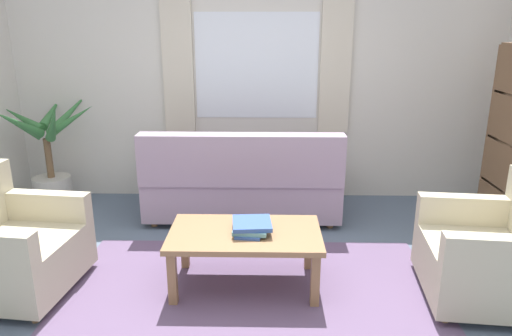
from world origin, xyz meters
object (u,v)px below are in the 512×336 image
Objects in this scene: armchair_left at (6,246)px; potted_plant at (50,160)px; armchair_right at (495,253)px; coffee_table at (245,239)px; couch at (243,183)px; book_stack_on_table at (251,226)px.

armchair_left is 1.70m from potted_plant.
armchair_right is 4.20m from potted_plant.
armchair_left reaches higher than coffee_table.
book_stack_on_table is (0.13, -1.30, 0.11)m from couch.
couch is 1.31m from coffee_table.
armchair_right is at bearing -4.50° from book_stack_on_table.
potted_plant is (-2.02, 0.24, 0.16)m from couch.
armchair_right is 1.75m from coffee_table.
couch is 2.15m from armchair_left.
armchair_right is (3.45, -0.04, 0.00)m from armchair_left.
potted_plant is (-0.39, 1.65, 0.17)m from armchair_left.
potted_plant reaches higher than armchair_right.
coffee_table is at bearing 178.59° from book_stack_on_table.
coffee_table is 0.11m from book_stack_on_table.
armchair_left is 1.01× the size of armchair_right.
coffee_table is 3.41× the size of book_stack_on_table.
coffee_table is at bearing 93.51° from couch.
potted_plant reaches higher than armchair_left.
armchair_right reaches higher than book_stack_on_table.
armchair_left reaches higher than book_stack_on_table.
book_stack_on_table is 0.27× the size of potted_plant.
coffee_table is at bearing -80.52° from armchair_left.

